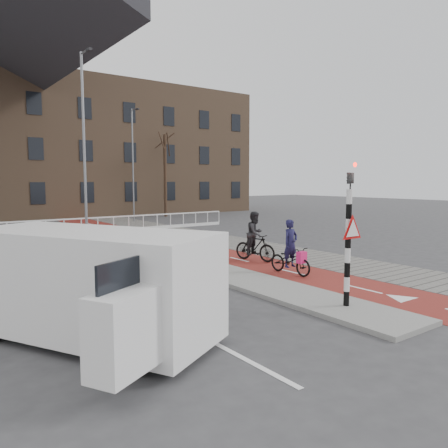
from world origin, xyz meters
TOP-DOWN VIEW (x-y plane):
  - ground at (0.00, 0.00)m, footprint 120.00×120.00m
  - bike_lane at (1.50, 10.00)m, footprint 2.50×60.00m
  - sidewalk at (4.30, 10.00)m, footprint 3.00×60.00m
  - curb_island at (-0.70, 4.00)m, footprint 1.80×16.00m
  - traffic_signal at (-0.60, -2.02)m, footprint 0.80×0.80m
  - bollard at (-0.86, 3.29)m, footprint 0.12×0.12m
  - cyclist_near at (1.24, 1.82)m, footprint 0.70×1.81m
  - cyclist_far at (1.83, 4.41)m, footprint 1.03×1.90m
  - van at (-6.40, -0.26)m, footprint 4.29×5.51m
  - railing at (-5.00, 17.00)m, footprint 28.00×0.10m
  - tree_right at (9.21, 25.46)m, footprint 0.27×0.27m
  - streetlight_near at (-2.74, 10.82)m, footprint 0.12×0.12m
  - streetlight_right at (5.01, 22.87)m, footprint 0.12×0.12m

SIDE VIEW (x-z plane):
  - ground at x=0.00m, z-range 0.00..0.00m
  - bike_lane at x=1.50m, z-range 0.00..0.01m
  - sidewalk at x=4.30m, z-range 0.00..0.01m
  - curb_island at x=-0.70m, z-range 0.00..0.12m
  - railing at x=-5.00m, z-range -0.19..0.80m
  - bollard at x=-0.86m, z-range 0.12..0.96m
  - cyclist_near at x=1.24m, z-range -0.30..1.57m
  - cyclist_far at x=1.83m, z-range -0.16..1.81m
  - van at x=-6.40m, z-range 0.06..2.28m
  - traffic_signal at x=-0.60m, z-range 0.15..3.83m
  - tree_right at x=9.21m, z-range 0.00..7.17m
  - streetlight_right at x=5.01m, z-range 0.00..8.63m
  - streetlight_near at x=-2.74m, z-range 0.00..8.79m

